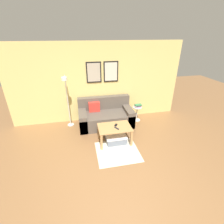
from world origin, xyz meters
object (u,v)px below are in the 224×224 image
floor_lamp (67,96)px  side_table (137,112)px  cell_phone (116,125)px  storage_bin (116,139)px  couch (105,116)px  remote_control (117,128)px  coffee_table (115,130)px  book_stack (138,106)px

floor_lamp → side_table: floor_lamp is taller
cell_phone → storage_bin: bearing=-72.7°
couch → remote_control: bearing=-84.2°
floor_lamp → cell_phone: floor_lamp is taller
coffee_table → side_table: 1.47m
couch → storage_bin: 1.06m
couch → coffee_table: bearing=-85.8°
storage_bin → book_stack: book_stack is taller
couch → cell_phone: size_ratio=12.27×
side_table → book_stack: (0.02, 0.01, 0.25)m
couch → storage_bin: couch is taller
floor_lamp → remote_control: 1.80m
floor_lamp → book_stack: 2.33m
storage_bin → side_table: 1.47m
floor_lamp → remote_control: size_ratio=11.13×
storage_bin → cell_phone: (0.02, 0.10, 0.38)m
coffee_table → cell_phone: size_ratio=6.30×
floor_lamp → storage_bin: bearing=-40.6°
couch → floor_lamp: size_ratio=1.03×
side_table → remote_control: side_table is taller
coffee_table → floor_lamp: floor_lamp is taller
storage_bin → book_stack: (1.01, 1.08, 0.44)m
floor_lamp → book_stack: bearing=0.2°
cell_phone → book_stack: bearing=73.3°
floor_lamp → book_stack: (2.26, 0.01, -0.53)m
book_stack → cell_phone: 1.40m
book_stack → remote_control: bearing=-131.2°
storage_bin → remote_control: bearing=-89.6°
book_stack → cell_phone: bearing=-135.3°
storage_bin → floor_lamp: 1.92m
floor_lamp → remote_control: (1.25, -1.15, -0.59)m
storage_bin → side_table: bearing=47.3°
couch → book_stack: size_ratio=7.33×
side_table → cell_phone: size_ratio=3.60×
book_stack → cell_phone: size_ratio=1.67×
remote_control → side_table: bearing=17.6°
storage_bin → remote_control: size_ratio=3.77×
book_stack → cell_phone: (-0.99, -0.98, -0.06)m
remote_control → cell_phone: remote_control is taller
storage_bin → book_stack: bearing=46.9°
side_table → cell_phone: side_table is taller
side_table → remote_control: 1.52m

